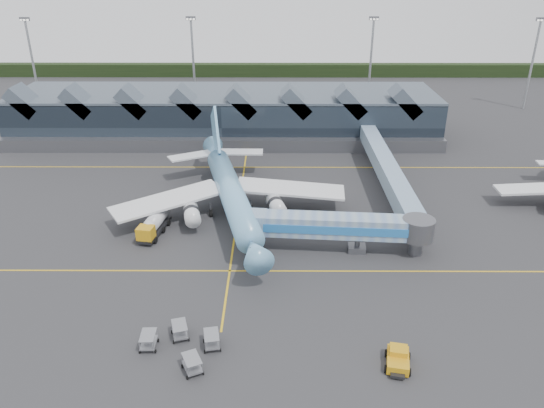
{
  "coord_description": "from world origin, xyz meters",
  "views": [
    {
      "loc": [
        5.6,
        -64.82,
        36.21
      ],
      "look_at": [
        5.3,
        1.24,
        5.0
      ],
      "focal_mm": 35.0,
      "sensor_mm": 36.0,
      "label": 1
    }
  ],
  "objects_px": {
    "jet_bridge": "(350,227)",
    "pushback_tug": "(398,359)",
    "main_airliner": "(230,190)",
    "fuel_truck": "(155,222)"
  },
  "relations": [
    {
      "from": "jet_bridge",
      "to": "fuel_truck",
      "type": "xyz_separation_m",
      "value": [
        -27.06,
        5.05,
        -1.95
      ]
    },
    {
      "from": "main_airliner",
      "to": "fuel_truck",
      "type": "distance_m",
      "value": 12.34
    },
    {
      "from": "fuel_truck",
      "to": "pushback_tug",
      "type": "distance_m",
      "value": 39.65
    },
    {
      "from": "main_airliner",
      "to": "fuel_truck",
      "type": "bearing_deg",
      "value": -162.26
    },
    {
      "from": "jet_bridge",
      "to": "pushback_tug",
      "type": "height_order",
      "value": "jet_bridge"
    },
    {
      "from": "main_airliner",
      "to": "fuel_truck",
      "type": "relative_size",
      "value": 4.7
    },
    {
      "from": "main_airliner",
      "to": "pushback_tug",
      "type": "bearing_deg",
      "value": -74.07
    },
    {
      "from": "jet_bridge",
      "to": "pushback_tug",
      "type": "distance_m",
      "value": 22.2
    },
    {
      "from": "main_airliner",
      "to": "fuel_truck",
      "type": "height_order",
      "value": "main_airliner"
    },
    {
      "from": "jet_bridge",
      "to": "pushback_tug",
      "type": "relative_size",
      "value": 5.97
    }
  ]
}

